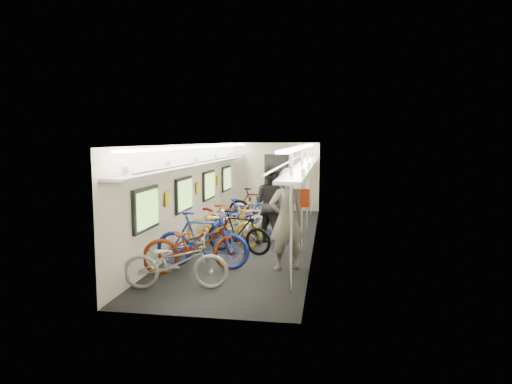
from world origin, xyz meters
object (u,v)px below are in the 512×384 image
(bicycle_0, at_px, (176,262))
(backpack, at_px, (303,198))
(passenger_mid, at_px, (271,204))
(bicycle_1, at_px, (202,240))
(passenger_near, at_px, (287,219))

(bicycle_0, bearing_deg, backpack, -49.09)
(passenger_mid, xyz_separation_m, backpack, (0.84, -1.35, 0.32))
(bicycle_1, bearing_deg, passenger_near, -82.74)
(backpack, bearing_deg, bicycle_1, -172.95)
(backpack, bearing_deg, passenger_mid, 97.11)
(bicycle_1, distance_m, passenger_near, 1.70)
(passenger_near, xyz_separation_m, backpack, (0.25, 0.97, 0.29))
(passenger_near, relative_size, backpack, 5.21)
(backpack, bearing_deg, bicycle_0, -153.88)
(bicycle_0, relative_size, backpack, 4.65)
(passenger_near, bearing_deg, bicycle_0, 11.80)
(backpack, bearing_deg, passenger_near, -129.35)
(bicycle_1, relative_size, backpack, 4.93)
(bicycle_0, distance_m, passenger_mid, 3.99)
(passenger_near, bearing_deg, backpack, -133.13)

